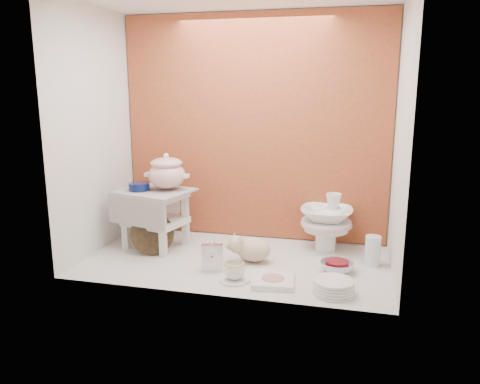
{
  "coord_description": "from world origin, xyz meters",
  "views": [
    {
      "loc": [
        0.67,
        -2.61,
        1.03
      ],
      "look_at": [
        0.02,
        0.02,
        0.42
      ],
      "focal_mm": 35.36,
      "sensor_mm": 36.0,
      "label": 1
    }
  ],
  "objects_px": {
    "plush_pig": "(253,249)",
    "mantel_clock": "(212,256)",
    "step_stool": "(156,219)",
    "porcelain_tower": "(326,222)",
    "floral_platter": "(155,209)",
    "crystal_bowl": "(337,267)",
    "soup_tureen": "(167,171)",
    "blue_white_vase": "(155,216)",
    "gold_rim_teacup": "(235,271)",
    "dinner_plate_stack": "(334,287)"
  },
  "relations": [
    {
      "from": "crystal_bowl",
      "to": "porcelain_tower",
      "type": "bearing_deg",
      "value": 103.86
    },
    {
      "from": "step_stool",
      "to": "porcelain_tower",
      "type": "height_order",
      "value": "step_stool"
    },
    {
      "from": "blue_white_vase",
      "to": "gold_rim_teacup",
      "type": "distance_m",
      "value": 1.0
    },
    {
      "from": "step_stool",
      "to": "porcelain_tower",
      "type": "relative_size",
      "value": 1.16
    },
    {
      "from": "soup_tureen",
      "to": "crystal_bowl",
      "type": "xyz_separation_m",
      "value": [
        1.1,
        -0.2,
        -0.47
      ]
    },
    {
      "from": "mantel_clock",
      "to": "step_stool",
      "type": "bearing_deg",
      "value": 132.37
    },
    {
      "from": "gold_rim_teacup",
      "to": "porcelain_tower",
      "type": "distance_m",
      "value": 0.78
    },
    {
      "from": "floral_platter",
      "to": "crystal_bowl",
      "type": "xyz_separation_m",
      "value": [
        1.29,
        -0.43,
        -0.15
      ]
    },
    {
      "from": "dinner_plate_stack",
      "to": "plush_pig",
      "type": "bearing_deg",
      "value": 145.44
    },
    {
      "from": "dinner_plate_stack",
      "to": "mantel_clock",
      "type": "bearing_deg",
      "value": 168.2
    },
    {
      "from": "mantel_clock",
      "to": "porcelain_tower",
      "type": "height_order",
      "value": "porcelain_tower"
    },
    {
      "from": "floral_platter",
      "to": "crystal_bowl",
      "type": "distance_m",
      "value": 1.37
    },
    {
      "from": "soup_tureen",
      "to": "crystal_bowl",
      "type": "height_order",
      "value": "soup_tureen"
    },
    {
      "from": "blue_white_vase",
      "to": "mantel_clock",
      "type": "relative_size",
      "value": 1.5
    },
    {
      "from": "mantel_clock",
      "to": "dinner_plate_stack",
      "type": "bearing_deg",
      "value": -26.16
    },
    {
      "from": "soup_tureen",
      "to": "step_stool",
      "type": "bearing_deg",
      "value": -154.49
    },
    {
      "from": "plush_pig",
      "to": "porcelain_tower",
      "type": "relative_size",
      "value": 0.71
    },
    {
      "from": "gold_rim_teacup",
      "to": "floral_platter",
      "type": "bearing_deg",
      "value": 137.82
    },
    {
      "from": "soup_tureen",
      "to": "blue_white_vase",
      "type": "bearing_deg",
      "value": 131.95
    },
    {
      "from": "plush_pig",
      "to": "dinner_plate_stack",
      "type": "bearing_deg",
      "value": -33.74
    },
    {
      "from": "dinner_plate_stack",
      "to": "porcelain_tower",
      "type": "height_order",
      "value": "porcelain_tower"
    },
    {
      "from": "floral_platter",
      "to": "crystal_bowl",
      "type": "bearing_deg",
      "value": -18.28
    },
    {
      "from": "soup_tureen",
      "to": "crystal_bowl",
      "type": "distance_m",
      "value": 1.21
    },
    {
      "from": "soup_tureen",
      "to": "mantel_clock",
      "type": "xyz_separation_m",
      "value": [
        0.41,
        -0.35,
        -0.41
      ]
    },
    {
      "from": "blue_white_vase",
      "to": "crystal_bowl",
      "type": "distance_m",
      "value": 1.35
    },
    {
      "from": "soup_tureen",
      "to": "porcelain_tower",
      "type": "height_order",
      "value": "soup_tureen"
    },
    {
      "from": "dinner_plate_stack",
      "to": "crystal_bowl",
      "type": "relative_size",
      "value": 1.14
    },
    {
      "from": "step_stool",
      "to": "dinner_plate_stack",
      "type": "relative_size",
      "value": 2.0
    },
    {
      "from": "dinner_plate_stack",
      "to": "porcelain_tower",
      "type": "xyz_separation_m",
      "value": [
        -0.09,
        0.66,
        0.15
      ]
    },
    {
      "from": "step_stool",
      "to": "plush_pig",
      "type": "height_order",
      "value": "step_stool"
    },
    {
      "from": "soup_tureen",
      "to": "mantel_clock",
      "type": "height_order",
      "value": "soup_tureen"
    },
    {
      "from": "step_stool",
      "to": "soup_tureen",
      "type": "height_order",
      "value": "soup_tureen"
    },
    {
      "from": "plush_pig",
      "to": "mantel_clock",
      "type": "bearing_deg",
      "value": -134.34
    },
    {
      "from": "floral_platter",
      "to": "blue_white_vase",
      "type": "relative_size",
      "value": 1.37
    },
    {
      "from": "porcelain_tower",
      "to": "step_stool",
      "type": "bearing_deg",
      "value": -169.31
    },
    {
      "from": "gold_rim_teacup",
      "to": "dinner_plate_stack",
      "type": "relative_size",
      "value": 0.54
    },
    {
      "from": "mantel_clock",
      "to": "gold_rim_teacup",
      "type": "height_order",
      "value": "mantel_clock"
    },
    {
      "from": "gold_rim_teacup",
      "to": "dinner_plate_stack",
      "type": "distance_m",
      "value": 0.53
    },
    {
      "from": "plush_pig",
      "to": "gold_rim_teacup",
      "type": "bearing_deg",
      "value": -96.12
    },
    {
      "from": "floral_platter",
      "to": "plush_pig",
      "type": "height_order",
      "value": "floral_platter"
    },
    {
      "from": "gold_rim_teacup",
      "to": "porcelain_tower",
      "type": "xyz_separation_m",
      "value": [
        0.44,
        0.63,
        0.13
      ]
    },
    {
      "from": "plush_pig",
      "to": "soup_tureen",
      "type": "bearing_deg",
      "value": 166.29
    },
    {
      "from": "floral_platter",
      "to": "plush_pig",
      "type": "distance_m",
      "value": 0.89
    },
    {
      "from": "blue_white_vase",
      "to": "step_stool",
      "type": "bearing_deg",
      "value": -65.2
    },
    {
      "from": "blue_white_vase",
      "to": "porcelain_tower",
      "type": "xyz_separation_m",
      "value": [
        1.19,
        -0.04,
        0.05
      ]
    },
    {
      "from": "gold_rim_teacup",
      "to": "porcelain_tower",
      "type": "relative_size",
      "value": 0.31
    },
    {
      "from": "blue_white_vase",
      "to": "crystal_bowl",
      "type": "height_order",
      "value": "blue_white_vase"
    },
    {
      "from": "porcelain_tower",
      "to": "gold_rim_teacup",
      "type": "bearing_deg",
      "value": -125.12
    },
    {
      "from": "step_stool",
      "to": "blue_white_vase",
      "type": "bearing_deg",
      "value": 129.04
    },
    {
      "from": "crystal_bowl",
      "to": "porcelain_tower",
      "type": "xyz_separation_m",
      "value": [
        -0.09,
        0.36,
        0.16
      ]
    }
  ]
}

